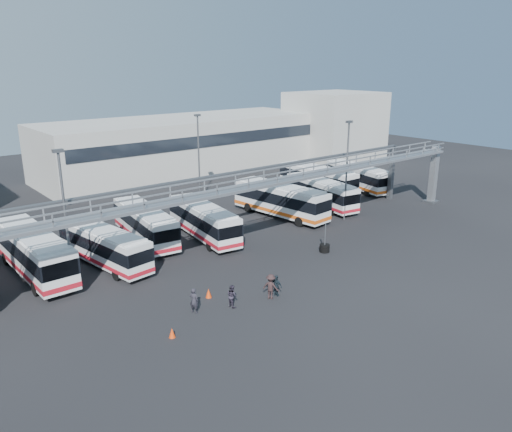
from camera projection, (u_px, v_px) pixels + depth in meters
ground at (311, 269)px, 39.59m from camera, size 140.00×140.00×0.00m
gantry at (264, 188)px, 42.31m from camera, size 51.40×5.15×7.10m
warehouse at (185, 145)px, 73.75m from camera, size 42.00×14.00×8.00m
building_right at (335, 125)px, 84.68m from camera, size 14.00×12.00×11.00m
light_pole_left at (65, 214)px, 34.09m from camera, size 0.70×0.35×10.21m
light_pole_mid at (347, 165)px, 50.36m from camera, size 0.70×0.35×10.21m
light_pole_back at (199, 154)px, 56.58m from camera, size 0.70×0.35×10.21m
bus_1 at (34, 251)px, 37.89m from camera, size 2.87×11.64×3.52m
bus_2 at (104, 245)px, 39.78m from camera, size 3.74×10.39×3.08m
bus_3 at (145, 223)px, 45.17m from camera, size 3.75×10.76×3.20m
bus_4 at (204, 220)px, 46.07m from camera, size 3.88×10.77×3.20m
bus_6 at (280, 199)px, 52.42m from camera, size 3.76×11.62×3.47m
bus_7 at (321, 192)px, 56.17m from camera, size 4.00×10.65×3.16m
bus_8 at (318, 179)px, 62.02m from camera, size 2.62×11.14×3.38m
bus_9 at (358, 176)px, 63.87m from camera, size 4.48×10.74×3.18m
pedestrian_a at (194, 300)px, 32.40m from camera, size 0.63×0.74×1.73m
pedestrian_b at (232, 296)px, 33.23m from camera, size 0.59×0.76×1.56m
pedestrian_c at (271, 287)px, 34.33m from camera, size 1.13×1.34×1.80m
pedestrian_d at (276, 286)px, 34.75m from camera, size 0.55×0.96×1.54m
cone_left at (172, 333)px, 29.59m from camera, size 0.51×0.51×0.62m
cone_right at (209, 293)px, 34.64m from camera, size 0.55×0.55×0.67m
tire_stack at (325, 247)px, 42.98m from camera, size 0.87×0.87×2.49m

